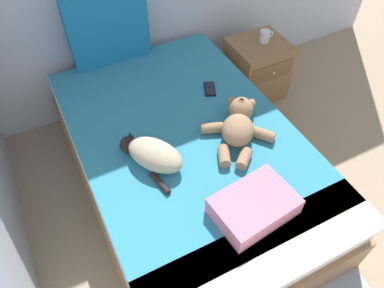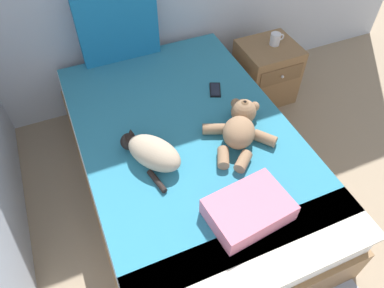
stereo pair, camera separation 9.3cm
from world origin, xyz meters
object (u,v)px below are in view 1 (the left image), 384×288
Objects in this scene: cell_phone at (210,89)px; nightstand at (256,69)px; cat at (152,154)px; throw_pillow at (254,206)px; mug at (265,36)px; patterned_cushion at (108,29)px; bed at (187,162)px; teddy_bear at (238,125)px.

nightstand is (0.65, 0.33, -0.27)m from cell_phone.
cat reaches higher than throw_pillow.
nightstand is 4.18× the size of mug.
patterned_cushion is 1.60m from throw_pillow.
cat is 1.09× the size of throw_pillow.
bed is 1.25m from mug.
teddy_bear is at bearing 66.29° from throw_pillow.
bed is 1.17m from nightstand.
mug is at bearing 32.80° from bed.
teddy_bear is 1.09m from nightstand.
cell_phone is at bearing -53.08° from patterned_cushion.
throw_pillow is 0.80× the size of nightstand.
throw_pillow is (0.20, -1.57, -0.20)m from patterned_cushion.
cat reaches higher than mug.
patterned_cushion is at bearing 83.32° from cat.
mug is at bearing -13.61° from patterned_cushion.
bed is 16.81× the size of mug.
nightstand is at bearing 33.40° from bed.
cat is 0.87× the size of nightstand.
cell_phone is at bearing 34.87° from cat.
bed is 3.56× the size of patterned_cushion.
cat is 1.50m from mug.
patterned_cushion is 1.07m from cat.
patterned_cushion is 1.16m from teddy_bear.
throw_pillow is (0.06, -0.63, 0.32)m from bed.
cell_phone reaches higher than bed.
bed is 5.04× the size of throw_pillow.
cell_phone is 0.98m from throw_pillow.
cell_phone is at bearing 43.31° from bed.
patterned_cushion reaches higher than bed.
cell_phone is 0.33× the size of nightstand.
throw_pillow reaches higher than cell_phone.
teddy_bear is 0.44m from cell_phone.
patterned_cushion is 3.45× the size of cell_phone.
cell_phone reaches higher than nightstand.
throw_pillow is at bearing -58.54° from cat.
patterned_cushion reaches higher than cell_phone.
bed is 1.08m from patterned_cushion.
nightstand is (0.92, 1.28, -0.32)m from throw_pillow.
throw_pillow is at bearing -125.71° from nightstand.
teddy_bear is at bearing -133.34° from mug.
patterned_cushion reaches higher than mug.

